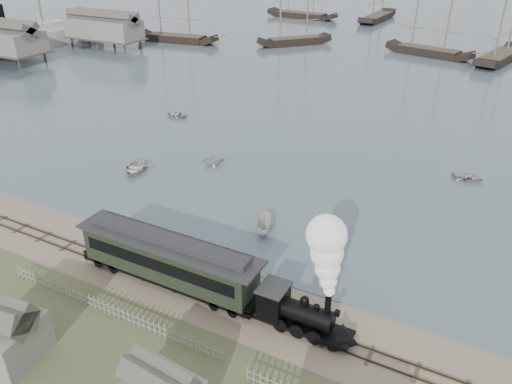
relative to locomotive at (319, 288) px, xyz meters
The scene contains 18 objects.
ground 8.55m from the locomotive, 164.53° to the left, with size 600.00×600.00×0.00m, color gray.
harbor_water 172.20m from the locomotive, 92.41° to the left, with size 600.00×336.00×0.06m, color #40525B.
rail_track 8.29m from the locomotive, behind, with size 120.00×1.80×0.16m.
picket_fence_west 15.18m from the locomotive, 159.98° to the right, with size 19.00×0.10×1.20m, color gray, non-canonical shape.
shed_left 20.85m from the locomotive, 147.44° to the right, with size 5.00×4.00×4.10m, color gray, non-canonical shape.
western_wharf 93.22m from the locomotive, 153.22° to the left, with size 36.00×56.00×8.00m, color gray, non-canonical shape.
locomotive is the anchor object (origin of this frame).
passenger_coach 12.25m from the locomotive, behind, with size 15.49×2.99×3.76m.
beached_dinghy 8.94m from the locomotive, 163.75° to the left, with size 3.38×2.41×0.70m, color beige.
steamship 109.05m from the locomotive, 151.93° to the left, with size 44.98×7.50×9.84m, color beige, non-canonical shape.
rowboat_0 31.53m from the locomotive, 152.54° to the left, with size 4.40×3.14×0.91m, color beige.
rowboat_1 29.36m from the locomotive, 136.15° to the left, with size 2.63×2.27×1.38m, color beige.
rowboat_2 13.94m from the locomotive, 132.26° to the left, with size 3.48×1.31×1.34m, color beige.
rowboat_3 30.81m from the locomotive, 79.00° to the left, with size 3.30×2.35×0.68m, color beige.
rowboat_6 47.55m from the locomotive, 137.51° to the left, with size 3.47×2.48×0.72m, color beige.
schooner_1 96.32m from the locomotive, 114.95° to the left, with size 17.98×4.15×20.00m, color black, non-canonical shape.
schooner_2 91.00m from the locomotive, 96.42° to the left, with size 19.06×4.40×20.00m, color black, non-canonical shape.
schooner_3 92.43m from the locomotive, 87.45° to the left, with size 22.07×5.09×20.00m, color black, non-canonical shape.
Camera 1 is at (15.59, -26.30, 24.50)m, focal length 35.00 mm.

